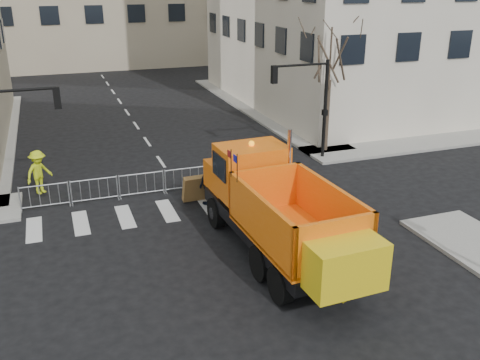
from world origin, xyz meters
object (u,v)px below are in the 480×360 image
object	(u,v)px
plow_truck	(278,209)
cop_c	(209,183)
cop_a	(211,188)
cop_b	(221,191)
worker	(39,172)
newspaper_box	(240,154)

from	to	relation	value
plow_truck	cop_c	size ratio (longest dim) A/B	5.53
cop_a	cop_b	world-z (taller)	cop_a
worker	newspaper_box	bearing A→B (deg)	-33.81
worker	newspaper_box	world-z (taller)	worker
worker	cop_c	bearing A→B (deg)	-64.27
cop_b	newspaper_box	xyz separation A→B (m)	(2.60, 4.86, -0.13)
cop_a	newspaper_box	size ratio (longest dim) A/B	1.69
cop_c	newspaper_box	bearing A→B (deg)	-157.30
plow_truck	worker	world-z (taller)	plow_truck
cop_c	worker	world-z (taller)	worker
worker	newspaper_box	size ratio (longest dim) A/B	1.84
cop_b	cop_c	xyz separation A→B (m)	(-0.33, 0.71, 0.16)
cop_b	worker	world-z (taller)	worker
plow_truck	cop_c	bearing A→B (deg)	7.28
cop_c	cop_a	bearing A→B (deg)	52.80
plow_truck	cop_a	distance (m)	5.11
cop_b	newspaper_box	distance (m)	5.51
plow_truck	worker	xyz separation A→B (m)	(-7.88, 8.84, -0.71)
plow_truck	newspaper_box	distance (m)	9.79
cop_a	cop_c	size ratio (longest dim) A/B	0.94
cop_a	cop_b	size ratio (longest dim) A/B	1.12
worker	plow_truck	bearing A→B (deg)	-85.97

